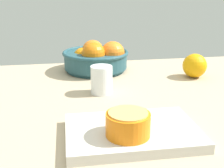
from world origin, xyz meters
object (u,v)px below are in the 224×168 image
orange_half_0 (128,124)px  loose_orange_2 (195,66)px  fruit_bowl (96,58)px  cutting_board (132,132)px  juice_glass (102,81)px

orange_half_0 → loose_orange_2: (32.34, 40.67, -0.47)cm
fruit_bowl → loose_orange_2: size_ratio=2.94×
cutting_board → orange_half_0: bearing=-118.7°
juice_glass → fruit_bowl: bearing=86.9°
juice_glass → cutting_board: (2.64, -27.41, -2.51)cm
fruit_bowl → loose_orange_2: bearing=-22.9°
orange_half_0 → loose_orange_2: loose_orange_2 is taller
loose_orange_2 → orange_half_0: bearing=-128.5°
juice_glass → loose_orange_2: (33.37, 10.32, 0.50)cm
juice_glass → loose_orange_2: size_ratio=1.00×
orange_half_0 → loose_orange_2: 51.96cm
fruit_bowl → cutting_board: fruit_bowl is taller
orange_half_0 → cutting_board: bearing=61.3°
fruit_bowl → loose_orange_2: fruit_bowl is taller
juice_glass → loose_orange_2: 34.94cm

